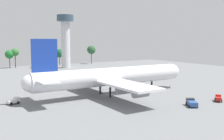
{
  "coord_description": "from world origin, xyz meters",
  "views": [
    {
      "loc": [
        -49.83,
        -79.61,
        19.48
      ],
      "look_at": [
        0.0,
        0.0,
        8.95
      ],
      "focal_mm": 42.76,
      "sensor_mm": 36.0,
      "label": 1
    }
  ],
  "objects_px": {
    "cargo_airplane": "(111,77)",
    "maintenance_van": "(122,82)",
    "baggage_tug": "(192,103)",
    "fuel_truck": "(218,98)",
    "control_tower": "(66,36)",
    "safety_cone_nose": "(170,86)",
    "catering_truck": "(14,101)"
  },
  "relations": [
    {
      "from": "cargo_airplane",
      "to": "safety_cone_nose",
      "type": "distance_m",
      "value": 29.44
    },
    {
      "from": "safety_cone_nose",
      "to": "control_tower",
      "type": "height_order",
      "value": "control_tower"
    },
    {
      "from": "cargo_airplane",
      "to": "fuel_truck",
      "type": "distance_m",
      "value": 36.1
    },
    {
      "from": "maintenance_van",
      "to": "safety_cone_nose",
      "type": "relative_size",
      "value": 5.64
    },
    {
      "from": "fuel_truck",
      "to": "control_tower",
      "type": "bearing_deg",
      "value": 90.61
    },
    {
      "from": "cargo_airplane",
      "to": "catering_truck",
      "type": "xyz_separation_m",
      "value": [
        -32.67,
        4.23,
        -5.58
      ]
    },
    {
      "from": "fuel_truck",
      "to": "safety_cone_nose",
      "type": "bearing_deg",
      "value": 79.09
    },
    {
      "from": "baggage_tug",
      "to": "safety_cone_nose",
      "type": "height_order",
      "value": "baggage_tug"
    },
    {
      "from": "maintenance_van",
      "to": "control_tower",
      "type": "distance_m",
      "value": 83.43
    },
    {
      "from": "control_tower",
      "to": "fuel_truck",
      "type": "bearing_deg",
      "value": -89.39
    },
    {
      "from": "catering_truck",
      "to": "safety_cone_nose",
      "type": "distance_m",
      "value": 61.58
    },
    {
      "from": "cargo_airplane",
      "to": "maintenance_van",
      "type": "xyz_separation_m",
      "value": [
        15.5,
        16.01,
        -5.45
      ]
    },
    {
      "from": "baggage_tug",
      "to": "maintenance_van",
      "type": "bearing_deg",
      "value": 84.48
    },
    {
      "from": "cargo_airplane",
      "to": "baggage_tug",
      "type": "xyz_separation_m",
      "value": [
        11.37,
        -26.66,
        -5.48
      ]
    },
    {
      "from": "fuel_truck",
      "to": "cargo_airplane",
      "type": "bearing_deg",
      "value": 131.33
    },
    {
      "from": "fuel_truck",
      "to": "control_tower",
      "type": "distance_m",
      "value": 125.04
    },
    {
      "from": "baggage_tug",
      "to": "maintenance_van",
      "type": "distance_m",
      "value": 42.87
    },
    {
      "from": "baggage_tug",
      "to": "safety_cone_nose",
      "type": "xyz_separation_m",
      "value": [
        17.41,
        27.0,
        -0.7
      ]
    },
    {
      "from": "fuel_truck",
      "to": "maintenance_van",
      "type": "bearing_deg",
      "value": 100.67
    },
    {
      "from": "catering_truck",
      "to": "control_tower",
      "type": "height_order",
      "value": "control_tower"
    },
    {
      "from": "baggage_tug",
      "to": "safety_cone_nose",
      "type": "relative_size",
      "value": 7.17
    },
    {
      "from": "cargo_airplane",
      "to": "maintenance_van",
      "type": "bearing_deg",
      "value": 45.94
    },
    {
      "from": "cargo_airplane",
      "to": "baggage_tug",
      "type": "distance_m",
      "value": 29.5
    },
    {
      "from": "maintenance_van",
      "to": "catering_truck",
      "type": "xyz_separation_m",
      "value": [
        -48.17,
        -11.78,
        -0.13
      ]
    },
    {
      "from": "fuel_truck",
      "to": "catering_truck",
      "type": "height_order",
      "value": "fuel_truck"
    },
    {
      "from": "baggage_tug",
      "to": "control_tower",
      "type": "distance_m",
      "value": 125.37
    },
    {
      "from": "cargo_airplane",
      "to": "control_tower",
      "type": "height_order",
      "value": "control_tower"
    },
    {
      "from": "baggage_tug",
      "to": "safety_cone_nose",
      "type": "bearing_deg",
      "value": 57.18
    },
    {
      "from": "safety_cone_nose",
      "to": "maintenance_van",
      "type": "bearing_deg",
      "value": 130.29
    },
    {
      "from": "maintenance_van",
      "to": "fuel_truck",
      "type": "bearing_deg",
      "value": -79.33
    },
    {
      "from": "baggage_tug",
      "to": "catering_truck",
      "type": "bearing_deg",
      "value": 144.96
    },
    {
      "from": "cargo_airplane",
      "to": "safety_cone_nose",
      "type": "height_order",
      "value": "cargo_airplane"
    }
  ]
}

